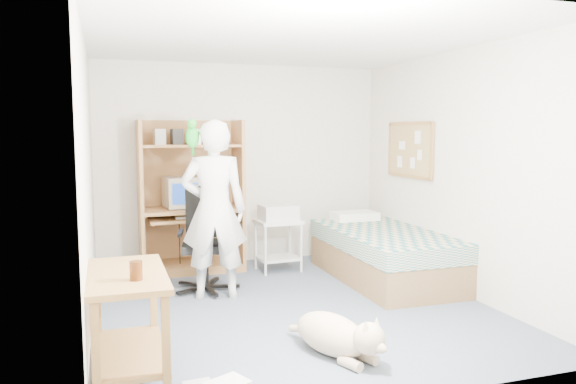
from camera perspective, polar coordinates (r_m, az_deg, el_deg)
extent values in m
plane|color=#485262|center=(5.50, 0.39, -11.51)|extent=(4.00, 4.00, 0.00)
cube|color=beige|center=(7.17, -4.70, 2.83)|extent=(3.60, 0.02, 2.50)
cube|color=beige|center=(6.07, 16.75, 1.96)|extent=(0.02, 4.00, 2.50)
cube|color=beige|center=(4.98, -19.65, 0.96)|extent=(0.02, 4.00, 2.50)
cube|color=white|center=(5.29, 0.41, 15.20)|extent=(3.60, 4.00, 0.02)
cube|color=olive|center=(6.72, -14.75, -0.58)|extent=(0.04, 0.60, 1.80)
cube|color=olive|center=(6.88, -5.06, -0.24)|extent=(0.04, 0.60, 1.80)
cube|color=olive|center=(7.06, -10.19, -0.15)|extent=(1.20, 0.02, 1.80)
cube|color=olive|center=(6.79, -9.82, -1.75)|extent=(1.12, 0.60, 0.04)
cube|color=olive|center=(6.73, -9.71, -2.69)|extent=(1.00, 0.50, 0.03)
cube|color=olive|center=(6.73, -9.94, 4.67)|extent=(1.12, 0.55, 0.03)
cube|color=olive|center=(6.92, -9.71, -7.41)|extent=(1.12, 0.60, 0.10)
cube|color=brown|center=(6.48, 9.72, -7.19)|extent=(1.00, 2.00, 0.36)
cube|color=#2A6D72|center=(6.42, 9.76, -4.76)|extent=(1.02, 2.02, 0.20)
cube|color=white|center=(7.10, 6.76, -2.50)|extent=(0.55, 0.35, 0.12)
cube|color=brown|center=(3.88, -16.06, -8.15)|extent=(0.50, 1.00, 0.04)
cube|color=brown|center=(3.57, -18.92, -15.96)|extent=(0.05, 0.05, 0.70)
cube|color=brown|center=(3.58, -12.26, -15.68)|extent=(0.05, 0.05, 0.70)
cube|color=brown|center=(4.42, -18.78, -11.59)|extent=(0.05, 0.05, 0.70)
cube|color=brown|center=(4.43, -13.50, -11.38)|extent=(0.05, 0.05, 0.70)
cube|color=brown|center=(4.04, -15.82, -15.44)|extent=(0.46, 0.92, 0.03)
cube|color=olive|center=(6.80, 12.28, 4.21)|extent=(0.03, 0.90, 0.60)
cube|color=brown|center=(6.79, 12.32, 6.82)|extent=(0.04, 0.94, 0.04)
cube|color=brown|center=(6.81, 12.20, 1.61)|extent=(0.04, 0.94, 0.04)
cylinder|color=black|center=(6.05, -8.33, -9.51)|extent=(0.60, 0.60, 0.06)
cylinder|color=black|center=(6.00, -8.35, -7.75)|extent=(0.06, 0.06, 0.40)
cube|color=black|center=(5.94, -8.39, -5.49)|extent=(0.55, 0.55, 0.08)
cube|color=black|center=(6.11, -8.38, -1.99)|extent=(0.43, 0.14, 0.55)
cube|color=black|center=(5.93, -10.86, -4.08)|extent=(0.10, 0.30, 0.04)
cube|color=black|center=(5.91, -5.97, -4.02)|extent=(0.10, 0.30, 0.04)
imported|color=silver|center=(5.64, -7.53, -1.80)|extent=(0.72, 0.55, 1.78)
ellipsoid|color=#138717|center=(5.57, -9.70, 5.51)|extent=(0.13, 0.13, 0.21)
sphere|color=#138717|center=(5.53, -9.75, 6.87)|extent=(0.09, 0.09, 0.09)
cone|color=#E34914|center=(5.48, -9.78, 6.87)|extent=(0.04, 0.05, 0.04)
cylinder|color=#138717|center=(5.62, -9.65, 4.29)|extent=(0.06, 0.15, 0.13)
ellipsoid|color=tan|center=(4.37, 4.38, -14.19)|extent=(0.55, 0.75, 0.31)
sphere|color=tan|center=(4.10, 8.23, -14.52)|extent=(0.23, 0.23, 0.23)
cone|color=tan|center=(4.01, 7.91, -13.40)|extent=(0.07, 0.07, 0.09)
cone|color=tan|center=(4.10, 9.00, -13.01)|extent=(0.07, 0.07, 0.09)
ellipsoid|color=tan|center=(4.06, 9.26, -15.35)|extent=(0.12, 0.14, 0.08)
cylinder|color=tan|center=(4.64, 1.16, -13.69)|extent=(0.13, 0.22, 0.11)
cube|color=silver|center=(6.70, -1.00, -3.02)|extent=(0.54, 0.45, 0.04)
cube|color=silver|center=(6.78, -0.99, -6.71)|extent=(0.50, 0.40, 0.03)
cylinder|color=silver|center=(6.53, -2.44, -5.94)|extent=(0.03, 0.03, 0.60)
cylinder|color=silver|center=(6.66, 1.32, -5.69)|extent=(0.03, 0.03, 0.60)
cylinder|color=silver|center=(6.86, -3.24, -5.35)|extent=(0.03, 0.03, 0.60)
cylinder|color=silver|center=(6.98, 0.36, -5.12)|extent=(0.03, 0.03, 0.60)
cube|color=beige|center=(6.68, -1.00, -2.09)|extent=(0.44, 0.35, 0.18)
cube|color=beige|center=(6.80, -10.84, 0.01)|extent=(0.42, 0.44, 0.36)
cube|color=navy|center=(6.61, -10.41, -0.16)|extent=(0.30, 0.05, 0.24)
cube|color=beige|center=(6.69, -9.47, -2.48)|extent=(0.45, 0.17, 0.03)
cylinder|color=gold|center=(6.79, -7.03, -1.03)|extent=(0.08, 0.08, 0.12)
cylinder|color=#411F0A|center=(3.65, -15.18, -7.72)|extent=(0.08, 0.08, 0.12)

